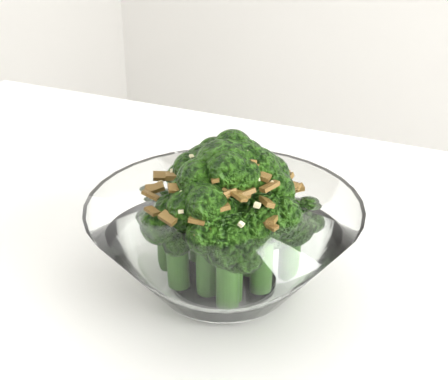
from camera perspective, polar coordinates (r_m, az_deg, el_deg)
The scene contains 1 object.
broccoli_dish at distance 0.48m, azimuth 0.00°, elevation -3.79°, with size 0.19×0.19×0.12m.
Camera 1 is at (-0.06, -0.24, 1.04)m, focal length 55.00 mm.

